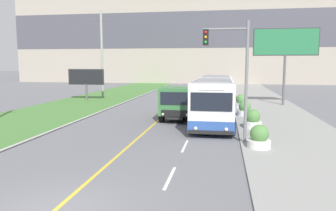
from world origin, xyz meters
The scene contains 14 objects.
ground_plane centered at (0.00, 0.00, 0.00)m, with size 300.00×300.00×0.00m, color slate.
lane_marking_centre centered at (0.35, 1.88, 0.00)m, with size 2.88×140.00×0.01m.
apartment_block_background centered at (0.00, 61.93, 10.19)m, with size 80.00×8.04×20.38m.
city_bus centered at (3.96, 15.40, 1.56)m, with size 2.68×11.99×3.07m.
dump_truck centered at (1.43, 15.26, 1.23)m, with size 2.44×6.06×2.43m.
car_distant centered at (1.12, 34.21, 0.69)m, with size 1.80×4.30×1.45m.
utility_pole_far centered at (-9.79, 29.52, 5.19)m, with size 1.80×0.28×10.27m.
traffic_light_mast centered at (5.08, 8.83, 3.92)m, with size 2.28×0.32×6.18m.
billboard_large centered at (10.31, 24.87, 5.81)m, with size 5.99×0.24×7.38m.
billboard_small centered at (-10.57, 26.54, 2.47)m, with size 4.12×0.24×3.45m.
planter_round_near centered at (6.32, 7.79, 0.56)m, with size 1.10×1.10×1.12m.
planter_round_second centered at (6.43, 12.70, 0.59)m, with size 1.14×1.14×1.18m.
planter_round_third centered at (6.23, 17.62, 0.58)m, with size 1.14×1.14×1.17m.
planter_round_far centered at (6.22, 22.54, 0.59)m, with size 1.20×1.20×1.19m.
Camera 1 is at (4.58, -7.99, 4.09)m, focal length 35.00 mm.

